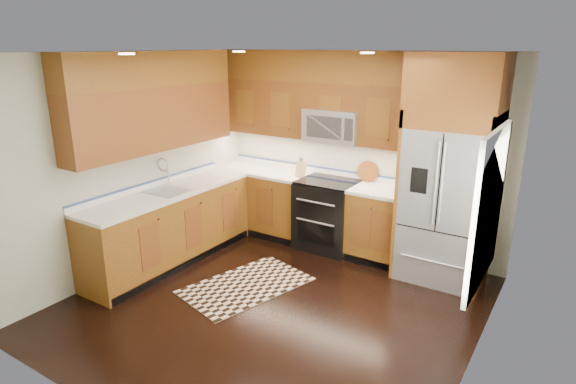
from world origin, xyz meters
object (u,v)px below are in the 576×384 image
Objects in this scene: refrigerator at (449,171)px; utensil_crock at (406,182)px; range at (327,215)px; rug at (246,285)px; knife_block at (301,169)px.

utensil_crock is at bearing 160.09° from refrigerator.
range reaches higher than rug.
knife_block is at bearing 178.11° from refrigerator.
refrigerator is at bearing -1.89° from knife_block.
utensil_crock reaches higher than rug.
utensil_crock is at bearing 68.08° from rug.
refrigerator is 2.01m from knife_block.
knife_block is at bearing 176.39° from range.
refrigerator is at bearing 54.11° from rug.
range is 1.17m from utensil_crock.
knife_block is 0.83× the size of utensil_crock.
knife_block is (-1.99, 0.07, -0.26)m from refrigerator.
refrigerator reaches higher than utensil_crock.
range is at bearing -3.61° from knife_block.
range is 1.76m from refrigerator.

